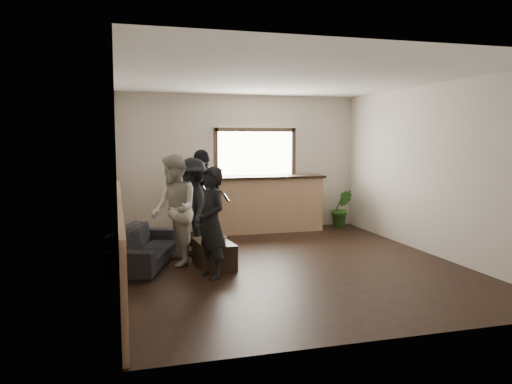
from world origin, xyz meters
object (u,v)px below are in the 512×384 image
object	(u,v)px
sofa	(144,246)
potted_plant	(342,208)
bar_counter	(258,200)
person_b	(174,210)
coffee_table	(214,254)
cup_a	(207,237)
person_a	(212,223)
person_d	(203,198)
person_c	(192,207)
cup_b	(223,239)

from	to	relation	value
sofa	potted_plant	bearing A→B (deg)	-45.20
bar_counter	person_b	world-z (taller)	bar_counter
coffee_table	cup_a	distance (m)	0.28
person_a	person_d	size ratio (longest dim) A/B	0.89
sofa	coffee_table	world-z (taller)	sofa
person_c	cup_b	bearing A→B (deg)	16.37
person_a	person_d	bearing A→B (deg)	157.60
coffee_table	cup_a	bearing A→B (deg)	121.56
sofa	person_a	size ratio (longest dim) A/B	1.25
cup_a	cup_b	size ratio (longest dim) A/B	1.09
sofa	bar_counter	bearing A→B (deg)	-29.91
sofa	cup_a	distance (m)	0.99
person_c	bar_counter	bearing A→B (deg)	134.79
bar_counter	person_b	xyz separation A→B (m)	(-1.98, -2.28, 0.20)
coffee_table	person_c	bearing A→B (deg)	102.23
person_d	sofa	bearing A→B (deg)	3.00
person_b	cup_b	bearing A→B (deg)	51.13
bar_counter	person_d	distance (m)	1.70
bar_counter	potted_plant	xyz separation A→B (m)	(1.85, -0.05, -0.23)
bar_counter	cup_a	world-z (taller)	bar_counter
coffee_table	bar_counter	bearing A→B (deg)	60.90
person_c	sofa	bearing A→B (deg)	-64.84
cup_a	person_a	bearing A→B (deg)	-94.76
person_a	person_b	size ratio (longest dim) A/B	0.91
cup_b	person_b	distance (m)	0.88
sofa	person_c	size ratio (longest dim) A/B	1.19
coffee_table	person_b	distance (m)	0.90
potted_plant	person_d	distance (m)	3.35
person_a	bar_counter	bearing A→B (deg)	137.60
coffee_table	person_c	world-z (taller)	person_c
cup_b	person_d	world-z (taller)	person_d
sofa	cup_b	size ratio (longest dim) A/B	18.88
bar_counter	person_c	distance (m)	2.35
bar_counter	person_a	xyz separation A→B (m)	(-1.56, -3.13, 0.13)
cup_b	person_b	xyz separation A→B (m)	(-0.68, 0.39, 0.41)
sofa	person_b	xyz separation A→B (m)	(0.45, -0.16, 0.56)
person_b	person_d	size ratio (longest dim) A/B	0.98
person_d	person_b	bearing A→B (deg)	20.86
coffee_table	cup_a	xyz separation A→B (m)	(-0.08, 0.12, 0.24)
potted_plant	person_b	world-z (taller)	person_b
potted_plant	person_b	bearing A→B (deg)	-149.82
cup_a	potted_plant	world-z (taller)	potted_plant
cup_b	person_a	world-z (taller)	person_a
bar_counter	potted_plant	distance (m)	1.87
person_d	potted_plant	bearing A→B (deg)	155.99
potted_plant	person_b	xyz separation A→B (m)	(-3.83, -2.23, 0.43)
sofa	cup_b	bearing A→B (deg)	-97.06
cup_a	bar_counter	bearing A→B (deg)	58.36
cup_a	potted_plant	xyz separation A→B (m)	(3.36, 2.39, -0.02)
cup_b	person_c	world-z (taller)	person_c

